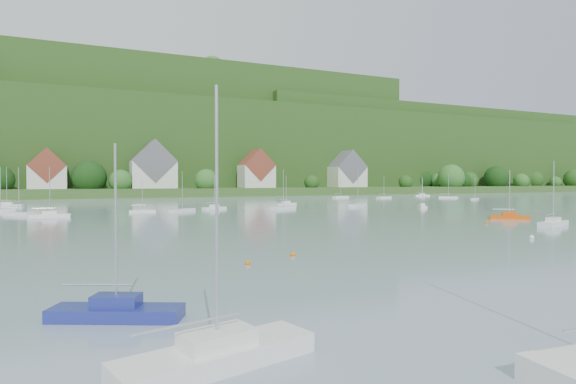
{
  "coord_description": "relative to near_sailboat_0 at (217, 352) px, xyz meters",
  "views": [
    {
      "loc": [
        -20.45,
        8.77,
        5.72
      ],
      "look_at": [
        9.24,
        75.0,
        4.0
      ],
      "focal_mm": 29.23,
      "sensor_mm": 36.0,
      "label": 1
    }
  ],
  "objects": [
    {
      "name": "mooring_buoy_3",
      "position": [
        11.04,
        18.38,
        -0.45
      ],
      "size": [
        0.41,
        0.41,
        0.41
      ],
      "primitive_type": "sphere",
      "color": "orange",
      "rests_on": "ground"
    },
    {
      "name": "near_sailboat_5",
      "position": [
        55.35,
        36.67,
        -0.04
      ],
      "size": [
        5.13,
        4.7,
        7.35
      ],
      "rotation": [
        0.0,
        0.0,
        -0.71
      ],
      "color": "#E54F09",
      "rests_on": "ground"
    },
    {
      "name": "near_sailboat_0",
      "position": [
        0.0,
        0.0,
        0.0
      ],
      "size": [
        6.64,
        3.35,
        8.63
      ],
      "rotation": [
        0.0,
        0.0,
        0.25
      ],
      "color": "white",
      "rests_on": "ground"
    },
    {
      "name": "near_sailboat_1",
      "position": [
        -2.46,
        6.5,
        -0.04
      ],
      "size": [
        5.5,
        3.68,
        7.26
      ],
      "rotation": [
        0.0,
        0.0,
        -0.45
      ],
      "color": "navy",
      "rests_on": "ground"
    },
    {
      "name": "far_shore_strip",
      "position": [
        16.61,
        177.34,
        1.05
      ],
      "size": [
        600.0,
        60.0,
        3.0
      ],
      "primitive_type": "cube",
      "color": "#294F1D",
      "rests_on": "ground"
    },
    {
      "name": "forested_ridge",
      "position": [
        17.0,
        245.91,
        22.43
      ],
      "size": [
        620.0,
        181.22,
        69.89
      ],
      "color": "#1E4215",
      "rests_on": "ground"
    },
    {
      "name": "village_building_4",
      "position": [
        106.61,
        167.34,
        9.14
      ],
      "size": [
        15.0,
        10.4,
        16.5
      ],
      "color": "silver",
      "rests_on": "far_shore_strip"
    },
    {
      "name": "far_sailboat_cluster",
      "position": [
        29.56,
        90.75,
        -0.08
      ],
      "size": [
        187.27,
        63.16,
        8.71
      ],
      "color": "white",
      "rests_on": "ground"
    },
    {
      "name": "near_sailboat_3",
      "position": [
        51.14,
        26.43,
        -0.01
      ],
      "size": [
        6.35,
        3.56,
        8.26
      ],
      "rotation": [
        0.0,
        0.0,
        0.32
      ],
      "color": "white",
      "rests_on": "ground"
    },
    {
      "name": "mooring_buoy_2",
      "position": [
        46.36,
        32.56,
        -0.45
      ],
      "size": [
        0.45,
        0.45,
        0.45
      ],
      "primitive_type": "sphere",
      "color": "orange",
      "rests_on": "ground"
    },
    {
      "name": "village_building_3",
      "position": [
        61.61,
        163.34,
        8.98
      ],
      "size": [
        13.0,
        10.4,
        15.5
      ],
      "color": "silver",
      "rests_on": "far_shore_strip"
    },
    {
      "name": "mooring_buoy_4",
      "position": [
        37.16,
        18.45,
        -0.45
      ],
      "size": [
        0.48,
        0.48,
        0.48
      ],
      "primitive_type": "sphere",
      "color": "white",
      "rests_on": "ground"
    },
    {
      "name": "village_building_2",
      "position": [
        21.61,
        165.34,
        9.82
      ],
      "size": [
        16.0,
        11.44,
        18.0
      ],
      "color": "silver",
      "rests_on": "far_shore_strip"
    },
    {
      "name": "mooring_buoy_0",
      "position": [
        6.66,
        16.3,
        -0.45
      ],
      "size": [
        0.38,
        0.38,
        0.38
      ],
      "primitive_type": "sphere",
      "color": "orange",
      "rests_on": "ground"
    },
    {
      "name": "village_building_1",
      "position": [
        -13.39,
        166.34,
        8.3
      ],
      "size": [
        12.0,
        9.36,
        14.0
      ],
      "color": "silver",
      "rests_on": "far_shore_strip"
    }
  ]
}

